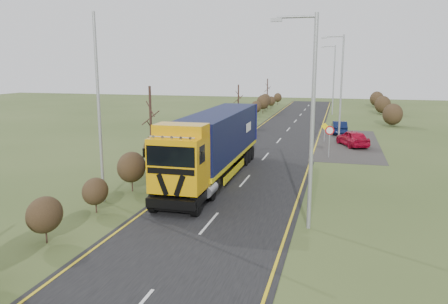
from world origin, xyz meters
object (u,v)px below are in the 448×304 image
at_px(lorry, 215,141).
at_px(car_red_hatchback, 353,138).
at_px(streetlight_near, 310,114).
at_px(car_blue_sedan, 339,128).
at_px(speed_sign, 329,135).

xyz_separation_m(lorry, car_red_hatchback, (9.06, 14.72, -1.78)).
bearing_deg(streetlight_near, car_blue_sedan, 87.52).
relative_size(lorry, streetlight_near, 1.67).
height_order(car_red_hatchback, streetlight_near, streetlight_near).
distance_m(lorry, speed_sign, 11.46).
relative_size(streetlight_near, speed_sign, 3.69).
bearing_deg(lorry, streetlight_near, -49.37).
bearing_deg(car_red_hatchback, streetlight_near, 60.86).
relative_size(lorry, speed_sign, 6.18).
bearing_deg(lorry, car_blue_sedan, 69.90).
height_order(lorry, car_blue_sedan, lorry).
xyz_separation_m(car_blue_sedan, streetlight_near, (-1.28, -29.57, 4.59)).
distance_m(lorry, car_red_hatchback, 17.38).
xyz_separation_m(lorry, streetlight_near, (6.52, -7.42, 2.76)).
bearing_deg(speed_sign, car_red_hatchback, 70.90).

